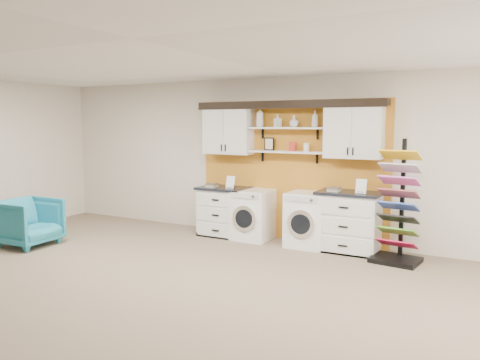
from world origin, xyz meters
The scene contains 22 objects.
floor centered at (0.00, 0.00, 0.00)m, with size 10.00×10.00×0.00m, color #816E57.
ceiling centered at (0.00, 0.00, 2.80)m, with size 10.00×10.00×0.00m, color white.
wall_back centered at (0.00, 4.00, 1.40)m, with size 10.00×10.00×0.00m, color beige.
accent_panel centered at (0.00, 3.96, 1.20)m, with size 3.40×0.07×2.40m, color #BA761F.
upper_cabinet_left centered at (-1.13, 3.79, 1.88)m, with size 0.90×0.35×0.84m.
upper_cabinet_right centered at (1.13, 3.79, 1.88)m, with size 0.90×0.35×0.84m.
shelf_lower centered at (0.00, 3.80, 1.53)m, with size 1.32×0.28×0.03m, color silver.
shelf_upper centered at (0.00, 3.80, 1.93)m, with size 1.32×0.28×0.03m, color silver.
crown_molding centered at (0.00, 3.81, 2.33)m, with size 3.30×0.41×0.13m.
picture_frame centered at (-0.35, 3.85, 1.66)m, with size 0.18×0.02×0.22m.
canister_red centered at (0.10, 3.80, 1.62)m, with size 0.11×0.11×0.16m, color red.
canister_cream centered at (0.35, 3.80, 1.61)m, with size 0.10×0.10×0.14m, color silver.
base_cabinet_left centered at (-1.13, 3.64, 0.44)m, with size 0.90×0.66×0.88m.
base_cabinet_right centered at (1.13, 3.64, 0.48)m, with size 0.97×0.66×0.95m.
washer centered at (-0.55, 3.64, 0.44)m, with size 0.62×0.71×0.87m.
dryer centered at (0.46, 3.64, 0.45)m, with size 0.64×0.71×0.89m.
sample_rack centered at (1.90, 3.42, 0.56)m, with size 0.72×0.63×1.79m.
armchair centered at (-3.62, 1.50, 0.39)m, with size 0.83×0.85×0.78m, color teal.
soap_bottle_a centered at (-0.51, 3.80, 2.12)m, with size 0.13×0.13×0.34m, color silver.
soap_bottle_b centered at (-0.17, 3.80, 2.05)m, with size 0.10×0.10×0.22m, color silver.
soap_bottle_c centered at (0.12, 3.80, 2.04)m, with size 0.15×0.15×0.19m, color silver.
soap_bottle_d centered at (0.48, 3.80, 2.08)m, with size 0.10×0.11×0.27m, color silver.
Camera 1 is at (3.05, -3.50, 2.00)m, focal length 35.00 mm.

